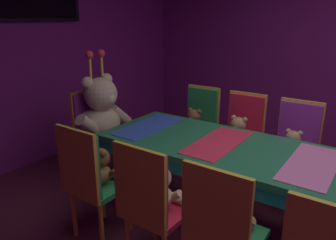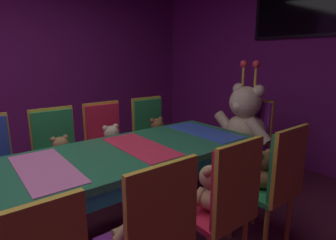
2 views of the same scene
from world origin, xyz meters
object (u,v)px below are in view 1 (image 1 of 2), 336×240
Objects in this scene: chair_left_5 at (87,174)px; teddy_right_3 at (292,147)px; chair_right_3 at (296,141)px; throne_chair at (92,125)px; teddy_left_5 at (101,168)px; teddy_left_3 at (230,215)px; chair_left_3 at (220,226)px; teddy_left_4 at (161,190)px; banquet_table at (310,175)px; king_teddy_bear at (102,113)px; chair_left_4 at (148,198)px; teddy_right_5 at (193,124)px; teddy_right_4 at (237,134)px; chair_right_4 at (243,130)px; chair_right_5 at (200,120)px.

chair_left_5 is 1.88m from teddy_right_3.
chair_right_3 is 1.00× the size of throne_chair.
throne_chair reaches higher than teddy_left_5.
chair_left_3 is at bearing -180.00° from teddy_left_3.
teddy_left_4 is at bearing 91.11° from teddy_left_3.
teddy_left_5 is 1.88m from chair_right_3.
banquet_table is 1.65m from chair_left_5.
throne_chair is at bearing -71.30° from teddy_right_3.
banquet_table is 11.22× the size of teddy_left_3.
chair_left_5 reaches higher than teddy_right_3.
king_teddy_bear reaches higher than banquet_table.
chair_right_3 is (1.65, -0.53, 0.00)m from chair_left_4.
chair_left_4 is at bearing -19.36° from teddy_right_3.
teddy_right_3 is at bearing -19.36° from chair_left_4.
teddy_right_3 is 0.31× the size of throne_chair.
chair_left_5 is at bearing -0.89° from teddy_right_5.
chair_right_3 reaches higher than teddy_right_4.
teddy_right_4 is 0.34× the size of throne_chair.
chair_left_4 is 1.00× the size of chair_right_4.
chair_left_3 reaches higher than banquet_table.
chair_right_5 is 0.15m from teddy_right_5.
teddy_left_3 is 1.88m from chair_right_5.
throne_chair is at bearing -46.29° from chair_right_5.
chair_left_4 is at bearing -103.86° from teddy_left_5.
banquet_table is 10.57× the size of teddy_left_5.
chair_left_5 is at bearing -180.00° from teddy_left_5.
teddy_left_3 is 0.31× the size of chair_right_3.
teddy_right_3 is at bearing 89.30° from teddy_right_4.
king_teddy_bear is at bearing 39.56° from chair_left_5.
throne_chair is (0.82, 1.98, 0.00)m from chair_left_3.
teddy_left_4 is 1.60m from chair_right_3.
teddy_left_5 is at bearing 0.00° from chair_left_5.
throne_chair is at bearing 71.01° from teddy_left_3.
chair_left_4 is 1.54m from king_teddy_bear.
chair_right_5 is 1.12m from king_teddy_bear.
chair_right_3 is 1.00× the size of chair_right_4.
king_teddy_bear is (0.69, 1.28, 0.17)m from teddy_left_4.
chair_right_4 is 1.00× the size of chair_right_5.
throne_chair is (-0.67, 1.98, 0.02)m from teddy_right_3.
chair_left_3 and throne_chair have the same top height.
chair_right_4 is at bearing -20.53° from teddy_left_5.
banquet_table is 3.52× the size of chair_left_5.
chair_left_5 is at bearing 103.91° from teddy_left_4.
king_teddy_bear is at bearing -45.45° from teddy_right_5.
throne_chair is at bearing 64.61° from teddy_left_4.
chair_right_3 is (0.82, 0.30, -0.06)m from banquet_table.
teddy_left_3 is at bearing -18.99° from throne_chair.
chair_right_5 reaches higher than teddy_left_3.
chair_right_5 is at bearing 18.56° from chair_left_4.
teddy_right_5 is at bearing 20.18° from chair_left_4.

